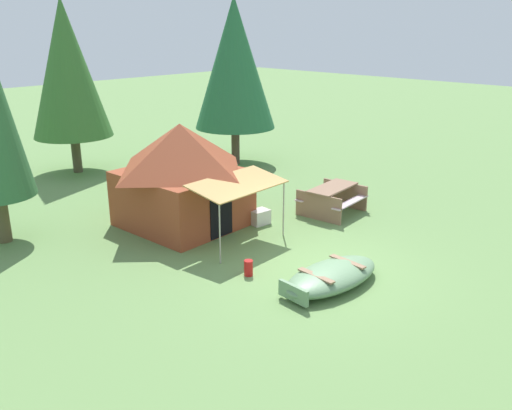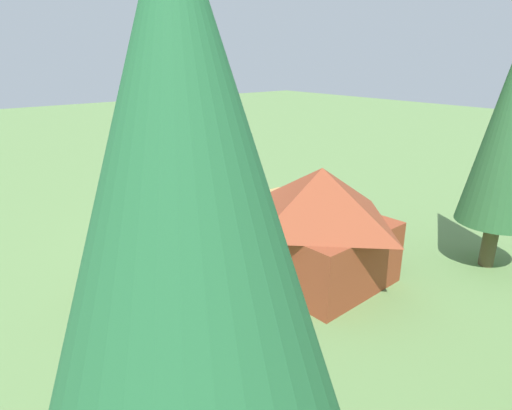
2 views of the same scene
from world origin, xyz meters
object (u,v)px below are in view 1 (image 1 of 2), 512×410
(fuel_can, at_px, (248,268))
(picnic_table, at_px, (332,197))
(pine_tree_back_right, at_px, (67,68))
(canvas_cabin_tent, at_px, (182,174))
(pine_tree_side, at_px, (234,63))
(beached_rowboat, at_px, (331,276))
(cooler_box, at_px, (260,217))

(fuel_can, bearing_deg, picnic_table, 14.11)
(picnic_table, distance_m, pine_tree_back_right, 10.31)
(canvas_cabin_tent, xyz_separation_m, pine_tree_side, (5.62, 3.80, 2.35))
(pine_tree_back_right, bearing_deg, fuel_can, -99.53)
(beached_rowboat, distance_m, pine_tree_back_right, 12.64)
(cooler_box, bearing_deg, pine_tree_side, 51.52)
(beached_rowboat, height_order, fuel_can, beached_rowboat)
(canvas_cabin_tent, xyz_separation_m, fuel_can, (-1.02, -3.47, -1.25))
(cooler_box, bearing_deg, beached_rowboat, -114.28)
(pine_tree_side, bearing_deg, cooler_box, -128.48)
(canvas_cabin_tent, relative_size, picnic_table, 2.37)
(fuel_can, bearing_deg, canvas_cabin_tent, 73.63)
(pine_tree_side, bearing_deg, canvas_cabin_tent, -145.96)
(canvas_cabin_tent, relative_size, pine_tree_back_right, 0.71)
(picnic_table, height_order, pine_tree_side, pine_tree_side)
(cooler_box, bearing_deg, canvas_cabin_tent, 134.79)
(beached_rowboat, relative_size, canvas_cabin_tent, 0.60)
(picnic_table, xyz_separation_m, fuel_can, (-4.56, -1.15, -0.31))
(beached_rowboat, bearing_deg, cooler_box, 65.72)
(cooler_box, relative_size, pine_tree_back_right, 0.08)
(canvas_cabin_tent, bearing_deg, pine_tree_back_right, 83.94)
(beached_rowboat, height_order, pine_tree_back_right, pine_tree_back_right)
(canvas_cabin_tent, height_order, picnic_table, canvas_cabin_tent)
(canvas_cabin_tent, bearing_deg, fuel_can, -106.37)
(picnic_table, xyz_separation_m, cooler_box, (-2.09, 0.87, -0.28))
(fuel_can, relative_size, pine_tree_back_right, 0.06)
(beached_rowboat, xyz_separation_m, canvas_cabin_tent, (0.18, 5.06, 1.20))
(pine_tree_back_right, bearing_deg, canvas_cabin_tent, -96.06)
(fuel_can, relative_size, pine_tree_side, 0.06)
(canvas_cabin_tent, bearing_deg, pine_tree_side, 34.04)
(cooler_box, bearing_deg, fuel_can, -140.76)
(beached_rowboat, height_order, canvas_cabin_tent, canvas_cabin_tent)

